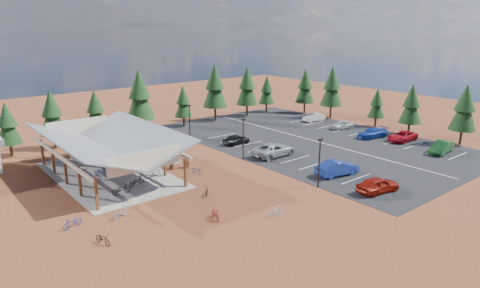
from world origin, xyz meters
TOP-DOWN VIEW (x-y plane):
  - ground at (0.00, 0.00)m, footprint 140.00×140.00m
  - asphalt_lot at (18.50, 3.00)m, footprint 27.00×44.00m
  - concrete_pad at (-10.00, 7.00)m, footprint 10.60×18.60m
  - bike_pavilion at (-10.00, 7.00)m, footprint 11.65×19.40m
  - lamp_post_0 at (5.00, -10.00)m, footprint 0.50×0.25m
  - lamp_post_1 at (5.00, 2.00)m, footprint 0.50×0.25m
  - lamp_post_2 at (5.00, 14.00)m, footprint 0.50×0.25m
  - trash_bin_0 at (-3.62, 4.41)m, footprint 0.60×0.60m
  - trash_bin_1 at (-2.03, 3.75)m, footprint 0.60×0.60m
  - pine_1 at (-16.75, 21.47)m, footprint 2.99×2.99m
  - pine_2 at (-11.33, 21.79)m, footprint 3.40×3.40m
  - pine_3 at (-5.26, 22.50)m, footprint 3.13×3.13m
  - pine_4 at (1.26, 21.67)m, footprint 4.22×4.22m
  - pine_5 at (8.99, 22.07)m, footprint 2.87×2.87m
  - pine_6 at (15.74, 22.63)m, footprint 4.18×4.18m
  - pine_7 at (22.22, 21.80)m, footprint 3.85×3.85m
  - pine_8 at (27.44, 22.25)m, footprint 2.98×2.98m
  - pine_9 at (32.97, -11.50)m, footprint 3.60×3.60m
  - pine_10 at (32.23, -4.17)m, footprint 3.31×3.31m
  - pine_11 at (33.24, 2.30)m, footprint 2.69×2.69m
  - pine_12 at (32.96, 11.36)m, footprint 3.91×3.91m
  - pine_13 at (32.52, 17.25)m, footprint 3.57×3.57m
  - bike_0 at (-11.42, 0.74)m, footprint 1.88×0.67m
  - bike_1 at (-11.11, 6.18)m, footprint 1.72×0.66m
  - bike_2 at (-10.79, 7.63)m, footprint 1.81×1.11m
  - bike_3 at (-11.64, 14.78)m, footprint 1.70×0.70m
  - bike_4 at (-9.14, 2.04)m, footprint 1.82×0.90m
  - bike_5 at (-6.53, 2.91)m, footprint 1.91×0.85m
  - bike_6 at (-7.35, 9.10)m, footprint 1.90×0.77m
  - bike_7 at (-6.57, 14.70)m, footprint 1.69×0.80m
  - bike_8 at (-16.59, -7.53)m, footprint 1.01×1.79m
  - bike_9 at (-13.62, -4.03)m, footprint 1.80×1.18m
  - bike_10 at (-17.44, -3.31)m, footprint 1.90×1.22m
  - bike_11 at (-7.47, -9.38)m, footprint 0.83×1.72m
  - bike_12 at (-5.04, -4.60)m, footprint 1.38×1.59m
  - bike_13 at (-3.09, -12.28)m, footprint 1.69×0.71m
  - bike_14 at (-2.26, 1.33)m, footprint 0.83×1.71m
  - bike_15 at (-2.06, 7.95)m, footprint 1.49×1.78m
  - car_0 at (8.51, -14.62)m, footprint 4.86×2.65m
  - car_1 at (9.37, -8.92)m, footprint 5.30×2.65m
  - car_2 at (8.98, 0.72)m, footprint 5.96×2.81m
  - car_4 at (8.76, 8.06)m, footprint 3.99×1.65m
  - car_5 at (26.61, -12.02)m, footprint 4.88×2.21m
  - car_6 at (28.13, -5.61)m, footprint 5.10×2.39m
  - car_7 at (26.43, -1.81)m, footprint 5.20×2.86m
  - car_8 at (27.40, 4.56)m, footprint 4.13×2.18m
  - car_9 at (28.27, 11.09)m, footprint 4.23×1.87m

SIDE VIEW (x-z plane):
  - ground at x=0.00m, z-range 0.00..0.00m
  - asphalt_lot at x=18.50m, z-range 0.00..0.04m
  - concrete_pad at x=-10.00m, z-range 0.00..0.10m
  - bike_12 at x=-5.04m, z-range 0.00..0.83m
  - bike_14 at x=-2.26m, z-range 0.00..0.86m
  - bike_8 at x=-16.59m, z-range 0.00..0.89m
  - trash_bin_0 at x=-3.62m, z-range 0.00..0.90m
  - trash_bin_1 at x=-2.03m, z-range 0.00..0.90m
  - bike_10 at x=-17.44m, z-range 0.00..0.94m
  - bike_13 at x=-3.09m, z-range 0.00..0.98m
  - bike_11 at x=-7.47m, z-range 0.00..0.99m
  - bike_9 at x=-13.62m, z-range 0.00..1.05m
  - bike_15 at x=-2.06m, z-range 0.00..1.10m
  - bike_2 at x=-10.79m, z-range 0.10..1.00m
  - bike_4 at x=-9.14m, z-range 0.10..1.02m
  - bike_6 at x=-7.35m, z-range 0.10..1.08m
  - bike_7 at x=-6.57m, z-range 0.10..1.08m
  - bike_0 at x=-11.42m, z-range 0.10..1.09m
  - bike_3 at x=-11.64m, z-range 0.10..1.09m
  - bike_1 at x=-11.11m, z-range 0.10..1.11m
  - bike_5 at x=-6.53m, z-range 0.10..1.21m
  - car_8 at x=27.40m, z-range 0.04..1.38m
  - car_9 at x=28.27m, z-range 0.04..1.39m
  - car_4 at x=8.76m, z-range 0.04..1.39m
  - car_6 at x=28.13m, z-range 0.04..1.45m
  - car_7 at x=26.43m, z-range 0.04..1.47m
  - car_5 at x=26.61m, z-range 0.04..1.59m
  - car_0 at x=8.51m, z-range 0.04..1.61m
  - car_2 at x=8.98m, z-range 0.04..1.69m
  - car_1 at x=9.37m, z-range 0.04..1.71m
  - lamp_post_0 at x=5.00m, z-range 0.41..5.55m
  - lamp_post_1 at x=5.00m, z-range 0.41..5.55m
  - lamp_post_2 at x=5.00m, z-range 0.41..5.55m
  - pine_11 at x=33.24m, z-range 0.69..6.94m
  - bike_pavilion at x=-10.00m, z-range 1.34..6.31m
  - pine_5 at x=8.99m, z-range 0.73..7.43m
  - pine_8 at x=27.44m, z-range 0.76..7.71m
  - pine_1 at x=-16.75m, z-range 0.77..7.73m
  - pine_3 at x=-5.26m, z-range 0.80..8.10m
  - pine_10 at x=32.23m, z-range 0.85..8.55m
  - pine_2 at x=-11.33m, z-range 0.87..8.79m
  - pine_13 at x=32.52m, z-range 0.92..9.23m
  - pine_9 at x=32.97m, z-range 0.93..9.32m
  - pine_7 at x=22.22m, z-range 0.99..9.97m
  - pine_12 at x=32.96m, z-range 1.01..10.13m
  - pine_6 at x=15.74m, z-range 1.08..10.81m
  - pine_4 at x=1.26m, z-range 1.09..10.91m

